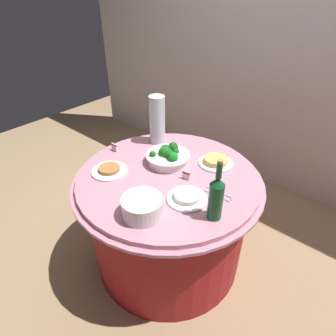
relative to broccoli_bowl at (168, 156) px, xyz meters
The scene contains 13 objects.
ground_plane 0.80m from the broccoli_bowl, 49.22° to the right, with size 6.00×6.00×0.00m, color #9E7F5B.
back_wall 1.40m from the broccoli_bowl, 86.00° to the left, with size 4.40×0.10×2.60m, color beige.
buffet_table 0.43m from the broccoli_bowl, 49.22° to the right, with size 1.16×1.16×0.74m.
broccoli_bowl is the anchor object (origin of this frame).
plate_stack 0.50m from the broccoli_bowl, 64.46° to the right, with size 0.21×0.21×0.10m.
wine_bottle 0.56m from the broccoli_bowl, 25.12° to the right, with size 0.07×0.07×0.34m.
decorative_fruit_vase 0.31m from the broccoli_bowl, 144.84° to the left, with size 0.11×0.11×0.34m.
serving_tongs 0.44m from the broccoli_bowl, ahead, with size 0.17×0.05×0.01m.
food_plate_noodles 0.31m from the broccoli_bowl, 37.10° to the left, with size 0.22×0.22×0.04m.
food_plate_peanuts 0.37m from the broccoli_bowl, 123.35° to the right, with size 0.22×0.22×0.03m.
food_plate_rice 0.38m from the broccoli_bowl, 34.09° to the right, with size 0.22×0.22×0.04m.
label_placard_front 0.40m from the broccoli_bowl, 161.78° to the right, with size 0.05×0.01×0.05m.
label_placard_mid 0.21m from the broccoli_bowl, 19.39° to the right, with size 0.05×0.02×0.05m.
Camera 1 is at (0.91, -1.07, 1.74)m, focal length 30.42 mm.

